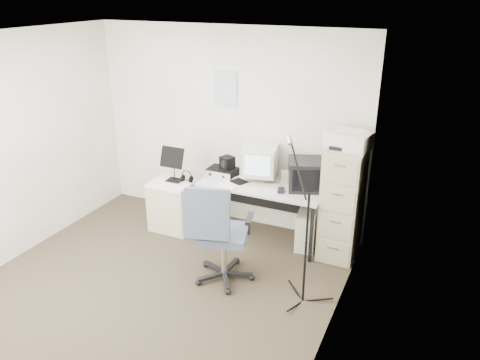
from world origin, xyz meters
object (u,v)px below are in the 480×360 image
at_px(office_chair, 224,232).
at_px(side_cart, 173,206).
at_px(desk, 263,211).
at_px(filing_cabinet, 343,203).

xyz_separation_m(office_chair, side_cart, (-1.09, 0.74, -0.23)).
relative_size(desk, office_chair, 1.35).
bearing_deg(filing_cabinet, office_chair, -134.35).
bearing_deg(office_chair, side_cart, 130.52).
relative_size(filing_cabinet, desk, 0.87).
relative_size(office_chair, side_cart, 1.72).
distance_m(desk, side_cart, 1.16).
height_order(desk, office_chair, office_chair).
height_order(filing_cabinet, side_cart, filing_cabinet).
bearing_deg(filing_cabinet, side_cart, -172.28).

